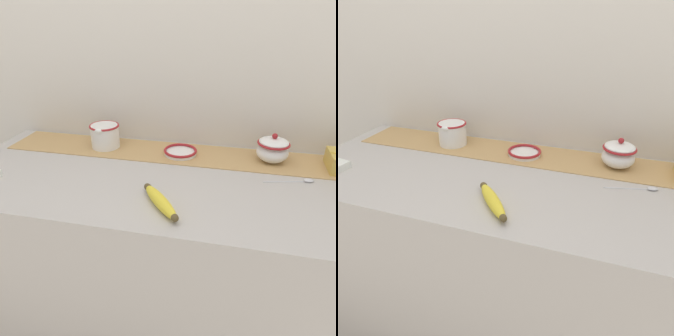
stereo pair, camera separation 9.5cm
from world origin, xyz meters
The scene contains 8 objects.
countertop centered at (0.00, 0.00, 0.44)m, with size 1.48×0.60×0.88m, color #B7B2AD.
back_wall centered at (0.00, 0.32, 1.20)m, with size 2.28×0.04×2.40m, color silver.
table_runner centered at (0.00, 0.19, 0.88)m, with size 1.36×0.20×0.00m, color tan.
cream_pitcher centered at (-0.29, 0.19, 0.93)m, with size 0.12×0.14×0.10m.
sugar_bowl centered at (0.35, 0.19, 0.93)m, with size 0.11×0.11×0.11m.
small_dish centered at (0.02, 0.18, 0.89)m, with size 0.13×0.13×0.02m.
banana centered at (0.02, -0.18, 0.90)m, with size 0.15×0.17×0.04m.
spoon centered at (0.45, 0.06, 0.88)m, with size 0.16×0.05×0.01m.
Camera 1 is at (0.20, -0.86, 1.36)m, focal length 32.00 mm.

